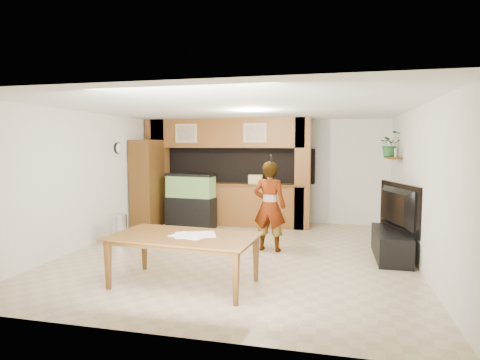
% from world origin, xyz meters
% --- Properties ---
extents(floor, '(6.50, 6.50, 0.00)m').
position_xyz_m(floor, '(0.00, 0.00, 0.00)').
color(floor, tan).
rests_on(floor, ground).
extents(ceiling, '(6.50, 6.50, 0.00)m').
position_xyz_m(ceiling, '(0.00, 0.00, 2.60)').
color(ceiling, white).
rests_on(ceiling, wall_back).
extents(wall_back, '(6.00, 0.00, 6.00)m').
position_xyz_m(wall_back, '(0.00, 3.25, 1.30)').
color(wall_back, silver).
rests_on(wall_back, floor).
extents(wall_left, '(0.00, 6.50, 6.50)m').
position_xyz_m(wall_left, '(-3.00, 0.00, 1.30)').
color(wall_left, silver).
rests_on(wall_left, floor).
extents(wall_right, '(0.00, 6.50, 6.50)m').
position_xyz_m(wall_right, '(3.00, 0.00, 1.30)').
color(wall_right, silver).
rests_on(wall_right, floor).
extents(partition, '(4.20, 0.99, 2.60)m').
position_xyz_m(partition, '(-0.95, 2.64, 1.31)').
color(partition, brown).
rests_on(partition, floor).
extents(wall_clock, '(0.05, 0.25, 0.25)m').
position_xyz_m(wall_clock, '(-2.97, 1.00, 1.90)').
color(wall_clock, black).
rests_on(wall_clock, wall_left).
extents(wall_shelf, '(0.25, 0.90, 0.04)m').
position_xyz_m(wall_shelf, '(2.85, 1.95, 1.70)').
color(wall_shelf, brown).
rests_on(wall_shelf, wall_right).
extents(pantry_cabinet, '(0.52, 0.85, 2.09)m').
position_xyz_m(pantry_cabinet, '(-2.70, 1.85, 1.04)').
color(pantry_cabinet, brown).
rests_on(pantry_cabinet, floor).
extents(trash_can, '(0.32, 0.32, 0.59)m').
position_xyz_m(trash_can, '(-2.50, 0.16, 0.30)').
color(trash_can, '#B2B2B7').
rests_on(trash_can, floor).
extents(aquarium, '(1.17, 0.44, 1.29)m').
position_xyz_m(aquarium, '(-1.64, 1.95, 0.63)').
color(aquarium, black).
rests_on(aquarium, floor).
extents(tv_stand, '(0.53, 1.44, 0.48)m').
position_xyz_m(tv_stand, '(2.65, 0.31, 0.24)').
color(tv_stand, black).
rests_on(tv_stand, floor).
extents(television, '(0.61, 1.43, 0.83)m').
position_xyz_m(television, '(2.65, 0.31, 0.89)').
color(television, black).
rests_on(television, tv_stand).
extents(photo_frame, '(0.03, 0.14, 0.18)m').
position_xyz_m(photo_frame, '(2.85, 1.61, 1.81)').
color(photo_frame, tan).
rests_on(photo_frame, wall_shelf).
extents(potted_plant, '(0.61, 0.58, 0.54)m').
position_xyz_m(potted_plant, '(2.82, 2.18, 1.99)').
color(potted_plant, '#255E2C').
rests_on(potted_plant, wall_shelf).
extents(person, '(0.64, 0.45, 1.67)m').
position_xyz_m(person, '(0.51, 0.33, 0.84)').
color(person, '#968152').
rests_on(person, floor).
extents(microphone, '(0.03, 0.09, 0.15)m').
position_xyz_m(microphone, '(0.56, 0.17, 1.72)').
color(microphone, black).
rests_on(microphone, person).
extents(dining_table, '(2.11, 1.29, 0.71)m').
position_xyz_m(dining_table, '(-0.36, -1.84, 0.36)').
color(dining_table, brown).
rests_on(dining_table, floor).
extents(newspaper_a, '(0.67, 0.58, 0.01)m').
position_xyz_m(newspaper_a, '(-0.21, -1.74, 0.72)').
color(newspaper_a, silver).
rests_on(newspaper_a, dining_table).
extents(newspaper_b, '(0.58, 0.49, 0.01)m').
position_xyz_m(newspaper_b, '(-0.26, -1.81, 0.72)').
color(newspaper_b, silver).
rests_on(newspaper_b, dining_table).
extents(counter_box, '(0.33, 0.22, 0.22)m').
position_xyz_m(counter_box, '(-0.17, 2.45, 1.15)').
color(counter_box, tan).
rests_on(counter_box, partition).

